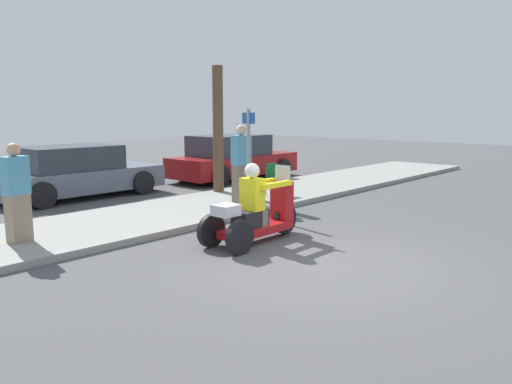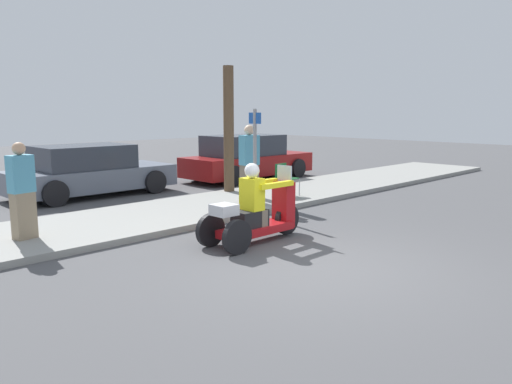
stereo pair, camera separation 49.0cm
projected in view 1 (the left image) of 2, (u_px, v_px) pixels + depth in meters
The scene contains 10 objects.
ground_plane at pixel (328, 267), 7.38m from camera, with size 60.00×60.00×0.00m, color #4C4C4F.
sidewalk_strip at pixel (144, 218), 10.41m from camera, with size 28.00×2.80×0.12m.
motorcycle_trike at pixel (256, 214), 8.68m from camera, with size 2.13×0.77×1.40m.
spectator_by_tree at pixel (241, 165), 11.84m from camera, with size 0.46×0.31×1.83m.
spectator_mid_group at pixel (17, 195), 8.18m from camera, with size 0.43×0.30×1.65m.
folding_chair_set_back at pixel (275, 176), 12.82m from camera, with size 0.50×0.50×0.82m.
parked_car_lot_far at pixel (233, 158), 16.67m from camera, with size 4.62×1.97×1.48m.
parked_car_lot_left at pixel (75, 173), 13.19m from camera, with size 4.33×2.05×1.38m.
tree_trunk at pixel (218, 130), 13.25m from camera, with size 0.28×0.28×3.33m.
street_sign at pixel (249, 155), 10.90m from camera, with size 0.08×0.36×2.20m.
Camera 1 is at (-5.99, -3.96, 2.28)m, focal length 35.00 mm.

